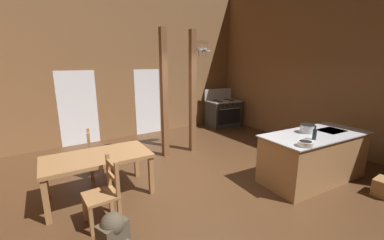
{
  "coord_description": "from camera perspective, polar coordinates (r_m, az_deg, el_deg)",
  "views": [
    {
      "loc": [
        -2.67,
        -3.48,
        2.25
      ],
      "look_at": [
        0.08,
        0.66,
        1.07
      ],
      "focal_mm": 22.56,
      "sensor_mm": 36.0,
      "label": 1
    }
  ],
  "objects": [
    {
      "name": "ladderback_chair_near_window",
      "position": [
        5.3,
        -21.45,
        -7.43
      ],
      "size": [
        0.51,
        0.51,
        0.95
      ],
      "color": "#9E7044",
      "rests_on": "ground_plane"
    },
    {
      "name": "ground_plane",
      "position": [
        4.95,
        3.59,
        -14.32
      ],
      "size": [
        8.27,
        8.17,
        0.1
      ],
      "primitive_type": "cube",
      "color": "#4C301C"
    },
    {
      "name": "mixing_bowl_on_counter",
      "position": [
        4.3,
        25.21,
        -5.1
      ],
      "size": [
        0.24,
        0.24,
        0.08
      ],
      "color": "silver",
      "rests_on": "kitchen_island"
    },
    {
      "name": "stove_range",
      "position": [
        8.81,
        7.34,
        1.69
      ],
      "size": [
        1.22,
        0.92,
        1.32
      ],
      "color": "#2F2F2F",
      "rests_on": "ground_plane"
    },
    {
      "name": "ladderback_chair_by_post",
      "position": [
        3.77,
        -20.02,
        -15.94
      ],
      "size": [
        0.46,
        0.46,
        0.95
      ],
      "color": "#9E7044",
      "rests_on": "ground_plane"
    },
    {
      "name": "stockpot_on_counter",
      "position": [
        5.12,
        25.6,
        -1.83
      ],
      "size": [
        0.33,
        0.26,
        0.17
      ],
      "color": "#B7BABF",
      "rests_on": "kitchen_island"
    },
    {
      "name": "wall_right",
      "position": [
        7.35,
        28.96,
        12.44
      ],
      "size": [
        0.14,
        8.17,
        4.67
      ],
      "primitive_type": "cube",
      "color": "brown",
      "rests_on": "ground_plane"
    },
    {
      "name": "kitchen_island",
      "position": [
        5.3,
        26.74,
        -7.77
      ],
      "size": [
        2.23,
        1.13,
        0.94
      ],
      "color": "#9E7044",
      "rests_on": "ground_plane"
    },
    {
      "name": "wall_back",
      "position": [
        7.71,
        -13.66,
        13.66
      ],
      "size": [
        8.27,
        0.14,
        4.67
      ],
      "primitive_type": "cube",
      "color": "brown",
      "rests_on": "ground_plane"
    },
    {
      "name": "support_post_with_pot_rack",
      "position": [
        6.08,
        0.37,
        7.66
      ],
      "size": [
        0.57,
        0.23,
        3.02
      ],
      "color": "brown",
      "rests_on": "ground_plane"
    },
    {
      "name": "glazed_door_back_left",
      "position": [
        7.33,
        -25.31,
        2.47
      ],
      "size": [
        1.0,
        0.01,
        2.05
      ],
      "primitive_type": "cube",
      "color": "white",
      "rests_on": "ground_plane"
    },
    {
      "name": "support_post_center",
      "position": [
        5.74,
        -6.59,
        5.91
      ],
      "size": [
        0.14,
        0.14,
        3.02
      ],
      "color": "brown",
      "rests_on": "ground_plane"
    },
    {
      "name": "backpack",
      "position": [
        3.21,
        -18.08,
        -24.49
      ],
      "size": [
        0.38,
        0.37,
        0.6
      ],
      "color": "#4C4233",
      "rests_on": "ground_plane"
    },
    {
      "name": "bottle_tall_on_counter",
      "position": [
        4.72,
        26.98,
        -2.98
      ],
      "size": [
        0.07,
        0.07,
        0.25
      ],
      "color": "#1E2328",
      "rests_on": "kitchen_island"
    },
    {
      "name": "glazed_panel_back_right",
      "position": [
        7.88,
        -10.4,
        4.21
      ],
      "size": [
        0.84,
        0.01,
        2.05
      ],
      "primitive_type": "cube",
      "color": "white",
      "rests_on": "ground_plane"
    },
    {
      "name": "dining_table",
      "position": [
        4.4,
        -21.43,
        -8.89
      ],
      "size": [
        1.73,
        0.96,
        0.74
      ],
      "color": "#9E7044",
      "rests_on": "ground_plane"
    },
    {
      "name": "step_stool",
      "position": [
        5.44,
        38.63,
        -12.1
      ],
      "size": [
        0.37,
        0.29,
        0.3
      ],
      "color": "#9E7044",
      "rests_on": "ground_plane"
    }
  ]
}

